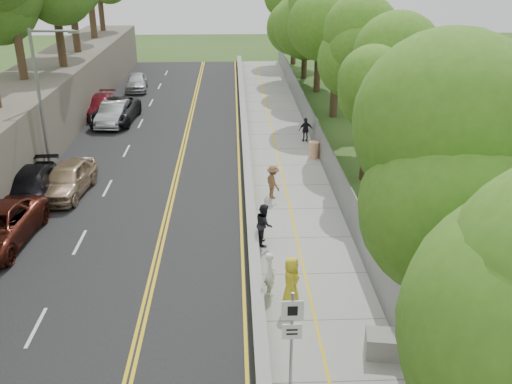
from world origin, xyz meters
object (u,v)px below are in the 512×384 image
object	(u,v)px
painter_0	(291,281)
person_far	(306,130)
signpost	(292,329)
concrete_block	(384,344)
streetlight	(43,94)
construction_barrel	(314,150)

from	to	relation	value
painter_0	person_far	world-z (taller)	painter_0
signpost	painter_0	world-z (taller)	signpost
concrete_block	person_far	world-z (taller)	person_far
signpost	painter_0	bearing A→B (deg)	84.31
streetlight	concrete_block	size ratio (longest dim) A/B	7.18
construction_barrel	signpost	bearing A→B (deg)	-99.60
painter_0	person_far	size ratio (longest dim) A/B	1.19
construction_barrel	painter_0	world-z (taller)	painter_0
painter_0	signpost	bearing A→B (deg)	173.46
construction_barrel	person_far	xyz separation A→B (m)	(-0.10, 3.21, 0.29)
streetlight	person_far	bearing A→B (deg)	20.26
streetlight	person_far	xyz separation A→B (m)	(14.66, 5.41, -3.81)
streetlight	signpost	bearing A→B (deg)	-55.92
construction_barrel	painter_0	bearing A→B (deg)	-100.62
signpost	streetlight	bearing A→B (deg)	124.08
streetlight	construction_barrel	bearing A→B (deg)	8.47
streetlight	painter_0	bearing A→B (deg)	-47.50
signpost	construction_barrel	distance (m)	19.54
person_far	concrete_block	bearing A→B (deg)	79.46
concrete_block	streetlight	bearing A→B (deg)	132.53
streetlight	construction_barrel	size ratio (longest dim) A/B	8.07
concrete_block	painter_0	world-z (taller)	painter_0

